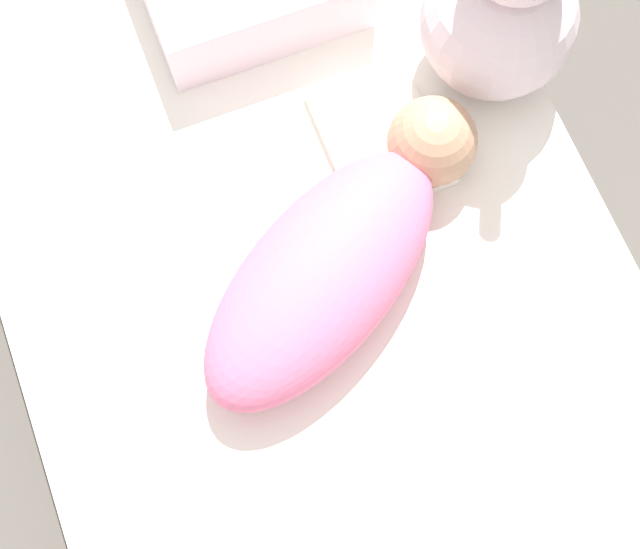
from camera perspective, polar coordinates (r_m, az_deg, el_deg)
ground_plane at (r=1.40m, az=-0.14°, el=-2.68°), size 12.00×12.00×0.00m
bed_mattress at (r=1.31m, az=-0.15°, el=-1.61°), size 1.22×0.83×0.19m
burp_cloth at (r=1.28m, az=3.86°, el=8.71°), size 0.21×0.15×0.02m
swaddled_baby at (r=1.16m, az=1.35°, el=1.30°), size 0.38×0.50×0.12m
bunny_plush at (r=1.26m, az=11.65°, el=16.46°), size 0.22×0.22×0.39m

